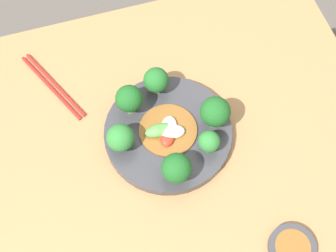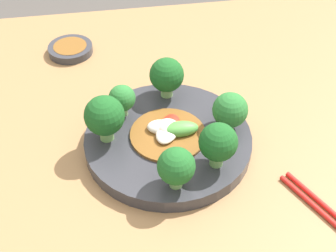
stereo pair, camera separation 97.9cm
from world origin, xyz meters
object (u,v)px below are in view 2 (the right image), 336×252
at_px(broccoli_southeast, 218,143).
at_px(broccoli_west, 104,116).
at_px(stirfry_center, 170,130).
at_px(broccoli_northwest, 122,99).
at_px(plate, 168,141).
at_px(broccoli_north, 167,75).
at_px(broccoli_east, 230,110).
at_px(sauce_dish, 70,49).
at_px(broccoli_south, 176,167).

distance_m(broccoli_southeast, broccoli_west, 0.17).
bearing_deg(broccoli_southeast, stirfry_center, 128.03).
distance_m(broccoli_west, broccoli_northwest, 0.06).
height_order(plate, broccoli_north, broccoli_north).
bearing_deg(broccoli_northwest, plate, -43.89).
bearing_deg(broccoli_west, broccoli_east, -1.47).
xyz_separation_m(broccoli_southeast, broccoli_north, (-0.05, 0.16, -0.00)).
xyz_separation_m(broccoli_north, sauce_dish, (-0.16, 0.19, -0.05)).
distance_m(broccoli_north, broccoli_northwest, 0.08).
relative_size(broccoli_northwest, broccoli_south, 0.84).
relative_size(broccoli_northwest, sauce_dish, 0.63).
distance_m(broccoli_west, sauce_dish, 0.28).
relative_size(stirfry_center, sauce_dish, 1.36).
distance_m(broccoli_north, stirfry_center, 0.10).
height_order(stirfry_center, sauce_dish, stirfry_center).
relative_size(plate, broccoli_southeast, 3.59).
height_order(broccoli_southeast, broccoli_north, broccoli_southeast).
height_order(broccoli_southeast, broccoli_east, broccoli_southeast).
relative_size(broccoli_southeast, broccoli_northwest, 1.31).
bearing_deg(plate, broccoli_south, -92.74).
bearing_deg(broccoli_north, sauce_dish, 130.84).
bearing_deg(broccoli_east, broccoli_south, -134.47).
bearing_deg(stirfry_center, broccoli_southeast, -51.97).
bearing_deg(broccoli_east, stirfry_center, -179.33).
relative_size(broccoli_west, stirfry_center, 0.65).
bearing_deg(broccoli_north, broccoli_west, -140.30).
bearing_deg(plate, broccoli_southeast, -49.11).
relative_size(broccoli_west, broccoli_northwest, 1.40).
xyz_separation_m(broccoli_west, broccoli_south, (0.09, -0.11, -0.01)).
bearing_deg(broccoli_east, broccoli_northwest, 160.61).
relative_size(broccoli_southeast, broccoli_west, 0.94).
distance_m(plate, broccoli_south, 0.11).
bearing_deg(sauce_dish, plate, -62.53).
bearing_deg(broccoli_northwest, stirfry_center, -40.86).
xyz_separation_m(broccoli_east, stirfry_center, (-0.09, -0.00, -0.03)).
distance_m(broccoli_southeast, sauce_dish, 0.41).
relative_size(broccoli_north, sauce_dish, 0.82).
bearing_deg(broccoli_north, broccoli_south, -95.33).
distance_m(broccoli_southeast, broccoli_east, 0.08).
distance_m(broccoli_east, broccoli_north, 0.12).
bearing_deg(broccoli_south, broccoli_northwest, 110.22).
bearing_deg(broccoli_south, stirfry_center, 85.72).
bearing_deg(broccoli_southeast, plate, 130.89).
xyz_separation_m(broccoli_south, stirfry_center, (0.01, 0.10, -0.03)).
height_order(broccoli_east, broccoli_south, broccoli_south).
height_order(plate, broccoli_northwest, broccoli_northwest).
relative_size(broccoli_east, broccoli_northwest, 1.14).
xyz_separation_m(broccoli_south, sauce_dish, (-0.14, 0.38, -0.05)).
xyz_separation_m(broccoli_north, broccoli_west, (-0.11, -0.09, 0.00)).
xyz_separation_m(stirfry_center, sauce_dish, (-0.15, 0.28, -0.02)).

